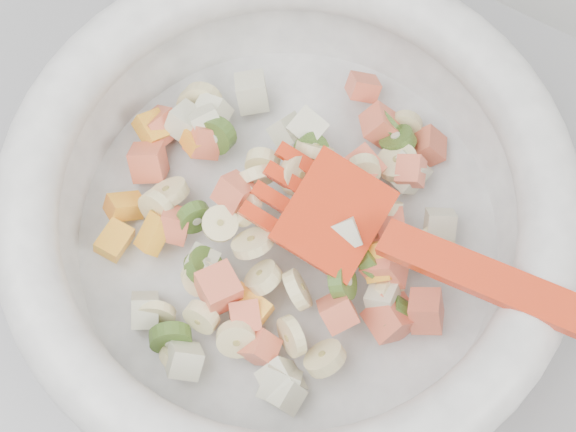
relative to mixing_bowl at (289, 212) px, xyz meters
The scene contains 1 object.
mixing_bowl is the anchor object (origin of this frame).
Camera 1 is at (0.02, 1.31, 1.46)m, focal length 55.00 mm.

